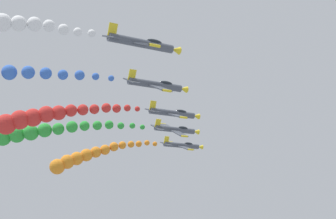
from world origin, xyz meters
The scene contains 10 objects.
airplane_lead centered at (-21.03, 16.13, 103.24)m, with size 9.22×10.35×3.42m.
smoke_trail_lead centered at (-22.15, -6.89, 99.29)m, with size 3.92×23.28×8.18m.
airplane_left_inner centered at (-10.04, 7.69, 104.45)m, with size 8.88×10.35×4.21m.
smoke_trail_left_inner centered at (-16.70, -19.95, 102.24)m, with size 12.31×28.73×5.66m.
airplane_right_inner centered at (-0.34, 1.25, 105.35)m, with size 9.18×10.35×3.48m.
smoke_trail_right_inner centered at (-2.70, -21.73, 102.72)m, with size 5.77×22.94×6.25m.
airplane_left_outer centered at (9.89, -7.90, 106.93)m, with size 8.93×10.35×4.10m.
smoke_trail_left_outer centered at (6.38, -28.97, 106.40)m, with size 7.06×19.91×2.77m.
airplane_right_outer centered at (20.62, -15.91, 108.75)m, with size 9.09×10.35×3.65m.
smoke_trail_right_outer centered at (19.94, -30.08, 108.56)m, with size 2.59×11.62×2.16m.
Camera 1 is at (73.33, -43.22, 87.21)m, focal length 52.92 mm.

